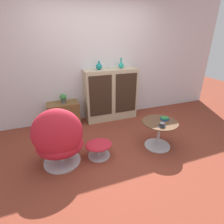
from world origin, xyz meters
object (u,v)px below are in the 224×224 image
(coffee_table, at_px, (159,132))
(book_stack, at_px, (165,119))
(egg_chair, at_px, (59,140))
(ottoman, at_px, (99,146))
(teacup, at_px, (162,125))
(vase_leftmost, at_px, (99,66))
(sideboard, at_px, (111,95))
(vase_inner_left, at_px, (121,65))
(potted_plant, at_px, (63,98))
(tv_console, at_px, (64,114))

(coffee_table, bearing_deg, book_stack, 18.18)
(egg_chair, distance_m, book_stack, 1.75)
(ottoman, distance_m, teacup, 1.06)
(vase_leftmost, relative_size, book_stack, 1.47)
(sideboard, relative_size, egg_chair, 1.22)
(vase_inner_left, xyz_separation_m, teacup, (0.06, -1.53, -0.70))
(coffee_table, xyz_separation_m, potted_plant, (-1.41, 1.39, 0.33))
(coffee_table, relative_size, teacup, 4.48)
(vase_inner_left, bearing_deg, sideboard, -179.08)
(vase_leftmost, distance_m, book_stack, 1.70)
(tv_console, xyz_separation_m, vase_leftmost, (0.81, -0.01, 0.96))
(coffee_table, xyz_separation_m, book_stack, (0.11, 0.04, 0.21))
(egg_chair, height_order, ottoman, egg_chair)
(vase_inner_left, bearing_deg, vase_leftmost, -180.00)
(potted_plant, bearing_deg, tv_console, -178.67)
(vase_leftmost, bearing_deg, tv_console, 179.50)
(sideboard, relative_size, ottoman, 2.70)
(potted_plant, bearing_deg, vase_inner_left, -0.34)
(vase_leftmost, bearing_deg, teacup, -70.02)
(tv_console, relative_size, vase_inner_left, 2.93)
(tv_console, distance_m, book_stack, 2.08)
(potted_plant, bearing_deg, coffee_table, -44.61)
(coffee_table, distance_m, book_stack, 0.24)
(egg_chair, bearing_deg, sideboard, 45.65)
(egg_chair, relative_size, vase_leftmost, 5.35)
(potted_plant, distance_m, teacup, 2.05)
(sideboard, height_order, teacup, sideboard)
(potted_plant, relative_size, teacup, 1.47)
(tv_console, relative_size, coffee_table, 1.09)
(ottoman, relative_size, potted_plant, 2.22)
(teacup, relative_size, book_stack, 1.09)
(potted_plant, bearing_deg, ottoman, -74.18)
(sideboard, xyz_separation_m, vase_leftmost, (-0.26, 0.00, 0.64))
(ottoman, distance_m, vase_inner_left, 1.89)
(vase_inner_left, height_order, potted_plant, vase_inner_left)
(vase_inner_left, bearing_deg, teacup, -87.73)
(egg_chair, bearing_deg, teacup, -8.82)
(book_stack, bearing_deg, coffee_table, -161.82)
(vase_inner_left, xyz_separation_m, book_stack, (0.24, -1.35, -0.71))
(sideboard, relative_size, teacup, 8.81)
(ottoman, distance_m, vase_leftmost, 1.70)
(vase_inner_left, bearing_deg, ottoman, -125.46)
(ottoman, bearing_deg, sideboard, 62.27)
(ottoman, distance_m, book_stack, 1.21)
(egg_chair, xyz_separation_m, potted_plant, (0.22, 1.30, 0.18))
(ottoman, bearing_deg, vase_inner_left, 54.54)
(ottoman, bearing_deg, egg_chair, -179.48)
(coffee_table, bearing_deg, tv_console, 135.90)
(sideboard, bearing_deg, teacup, -78.81)
(ottoman, height_order, vase_inner_left, vase_inner_left)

